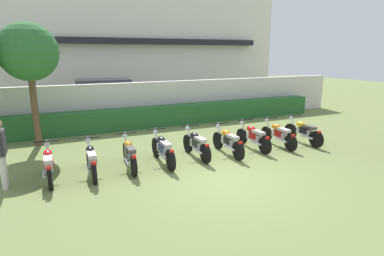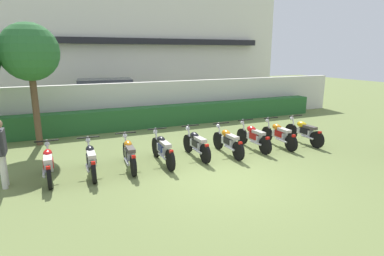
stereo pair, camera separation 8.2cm
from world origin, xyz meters
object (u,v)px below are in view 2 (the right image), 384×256
at_px(motorcycle_in_row_5, 228,141).
at_px(motorcycle_in_row_8, 304,131).
at_px(motorcycle_in_row_6, 253,137).
at_px(parked_car, 109,97).
at_px(motorcycle_in_row_2, 129,153).
at_px(inspector_person, 0,147).
at_px(motorcycle_in_row_3, 163,149).
at_px(motorcycle_in_row_0, 48,164).
at_px(motorcycle_in_row_7, 279,134).
at_px(tree_far_side, 29,53).
at_px(motorcycle_in_row_4, 196,144).
at_px(motorcycle_in_row_1, 91,159).

relative_size(motorcycle_in_row_5, motorcycle_in_row_8, 1.01).
xyz_separation_m(motorcycle_in_row_6, motorcycle_in_row_8, (2.07, -0.16, 0.01)).
bearing_deg(parked_car, motorcycle_in_row_2, -89.60).
bearing_deg(inspector_person, motorcycle_in_row_3, 0.75).
xyz_separation_m(parked_car, motorcycle_in_row_0, (-2.97, -8.34, -0.49)).
xyz_separation_m(parked_car, motorcycle_in_row_7, (4.41, -8.31, -0.50)).
distance_m(tree_far_side, inspector_person, 4.36).
height_order(motorcycle_in_row_6, motorcycle_in_row_7, motorcycle_in_row_6).
bearing_deg(motorcycle_in_row_5, motorcycle_in_row_6, -81.51).
relative_size(tree_far_side, motorcycle_in_row_3, 2.15).
relative_size(motorcycle_in_row_2, motorcycle_in_row_4, 1.02).
relative_size(parked_car, motorcycle_in_row_2, 2.53).
height_order(parked_car, motorcycle_in_row_5, parked_car).
bearing_deg(motorcycle_in_row_1, motorcycle_in_row_6, -86.42).
bearing_deg(motorcycle_in_row_0, motorcycle_in_row_7, -89.84).
distance_m(motorcycle_in_row_2, motorcycle_in_row_5, 3.19).
distance_m(motorcycle_in_row_3, motorcycle_in_row_6, 3.28).
relative_size(tree_far_side, motorcycle_in_row_1, 2.31).
distance_m(motorcycle_in_row_6, motorcycle_in_row_7, 1.01).
bearing_deg(inspector_person, motorcycle_in_row_1, -0.49).
bearing_deg(motorcycle_in_row_4, motorcycle_in_row_1, 91.39).
bearing_deg(motorcycle_in_row_6, motorcycle_in_row_4, 88.91).
distance_m(parked_car, motorcycle_in_row_5, 8.71).
relative_size(motorcycle_in_row_4, motorcycle_in_row_6, 0.96).
distance_m(motorcycle_in_row_4, inspector_person, 5.25).
bearing_deg(motorcycle_in_row_5, motorcycle_in_row_2, 89.62).
distance_m(motorcycle_in_row_0, motorcycle_in_row_4, 4.23).
bearing_deg(motorcycle_in_row_8, motorcycle_in_row_0, 89.16).
bearing_deg(motorcycle_in_row_3, motorcycle_in_row_6, -87.75).
xyz_separation_m(motorcycle_in_row_3, motorcycle_in_row_7, (4.29, 0.02, -0.01)).
relative_size(motorcycle_in_row_6, motorcycle_in_row_8, 1.00).
xyz_separation_m(motorcycle_in_row_4, motorcycle_in_row_5, (1.06, -0.14, 0.00)).
distance_m(motorcycle_in_row_4, motorcycle_in_row_6, 2.15).
height_order(motorcycle_in_row_5, motorcycle_in_row_8, motorcycle_in_row_8).
height_order(motorcycle_in_row_0, motorcycle_in_row_4, motorcycle_in_row_4).
relative_size(motorcycle_in_row_1, motorcycle_in_row_2, 0.99).
height_order(motorcycle_in_row_1, motorcycle_in_row_7, motorcycle_in_row_1).
xyz_separation_m(motorcycle_in_row_2, motorcycle_in_row_8, (6.36, -0.04, 0.00)).
distance_m(motorcycle_in_row_6, motorcycle_in_row_8, 2.08).
bearing_deg(motorcycle_in_row_2, parked_car, -2.50).
height_order(motorcycle_in_row_1, motorcycle_in_row_2, motorcycle_in_row_2).
height_order(motorcycle_in_row_2, motorcycle_in_row_6, motorcycle_in_row_2).
relative_size(motorcycle_in_row_1, motorcycle_in_row_8, 0.98).
height_order(tree_far_side, motorcycle_in_row_0, tree_far_side).
height_order(parked_car, motorcycle_in_row_1, parked_car).
height_order(motorcycle_in_row_0, motorcycle_in_row_5, motorcycle_in_row_5).
bearing_deg(tree_far_side, motorcycle_in_row_7, -25.20).
xyz_separation_m(motorcycle_in_row_6, inspector_person, (-7.37, -0.15, 0.57)).
xyz_separation_m(motorcycle_in_row_0, motorcycle_in_row_6, (6.37, 0.11, -0.00)).
relative_size(motorcycle_in_row_3, motorcycle_in_row_4, 1.08).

